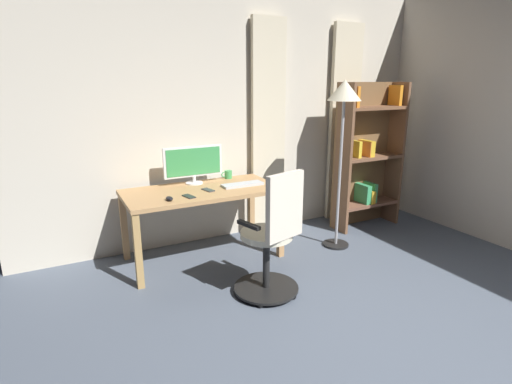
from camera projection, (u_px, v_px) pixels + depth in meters
back_room_partition at (236, 114)px, 4.49m from camera, size 4.89×0.10×2.80m
curtain_left_panel at (344, 125)px, 5.09m from camera, size 0.43×0.06×2.44m
curtain_right_panel at (268, 130)px, 4.60m from camera, size 0.42×0.06×2.44m
desk at (202, 198)px, 3.97m from camera, size 1.51×0.75×0.73m
office_chair at (272, 240)px, 3.29m from camera, size 0.56×0.56×1.09m
computer_monitor at (193, 163)px, 4.11m from camera, size 0.62×0.18×0.39m
computer_keyboard at (243, 185)px, 4.08m from camera, size 0.43×0.14×0.02m
computer_mouse at (169, 199)px, 3.57m from camera, size 0.06×0.10×0.04m
cell_phone_face_up at (189, 196)px, 3.69m from camera, size 0.10×0.16×0.01m
cell_phone_by_monitor at (208, 190)px, 3.90m from camera, size 0.10×0.16×0.01m
mug_coffee at (228, 174)px, 4.37m from camera, size 0.12×0.08×0.09m
bookshelf at (366, 156)px, 4.87m from camera, size 0.86×0.30×1.75m
floor_lamp at (344, 106)px, 4.03m from camera, size 0.34×0.34×1.78m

